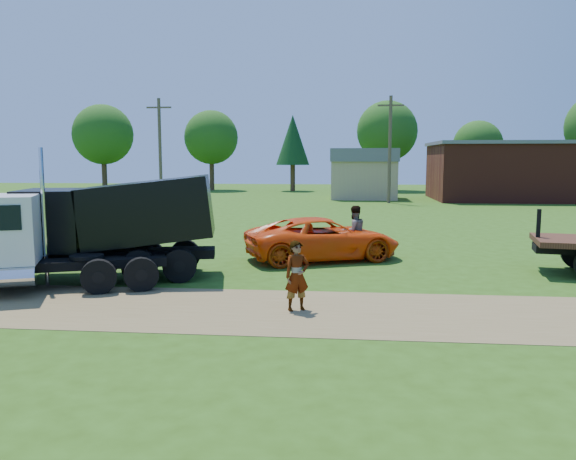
# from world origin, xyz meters

# --- Properties ---
(ground) EXTENTS (140.00, 140.00, 0.00)m
(ground) POSITION_xyz_m (0.00, 0.00, 0.00)
(ground) COLOR #2C4C10
(ground) RESTS_ON ground
(dirt_track) EXTENTS (120.00, 4.20, 0.01)m
(dirt_track) POSITION_xyz_m (0.00, 0.00, 0.01)
(dirt_track) COLOR brown
(dirt_track) RESTS_ON ground
(white_semi_tractor) EXTENTS (6.84, 4.40, 4.09)m
(white_semi_tractor) POSITION_xyz_m (-7.27, 1.19, 1.40)
(white_semi_tractor) COLOR black
(white_semi_tractor) RESTS_ON ground
(black_dump_truck) EXTENTS (7.66, 3.63, 3.25)m
(black_dump_truck) POSITION_xyz_m (-5.35, 3.41, 1.79)
(black_dump_truck) COLOR black
(black_dump_truck) RESTS_ON ground
(orange_pickup) EXTENTS (6.32, 4.65, 1.60)m
(orange_pickup) POSITION_xyz_m (1.39, 7.24, 0.80)
(orange_pickup) COLOR #F0470B
(orange_pickup) RESTS_ON ground
(spectator_a) EXTENTS (0.76, 0.67, 1.76)m
(spectator_a) POSITION_xyz_m (1.02, 0.07, 0.88)
(spectator_a) COLOR #999999
(spectator_a) RESTS_ON ground
(spectator_b) EXTENTS (1.22, 1.13, 2.00)m
(spectator_b) POSITION_xyz_m (2.56, 7.75, 1.00)
(spectator_b) COLOR #999999
(spectator_b) RESTS_ON ground
(brick_building) EXTENTS (15.40, 10.40, 5.30)m
(brick_building) POSITION_xyz_m (18.00, 40.00, 2.66)
(brick_building) COLOR maroon
(brick_building) RESTS_ON ground
(tan_shed) EXTENTS (6.20, 5.40, 4.70)m
(tan_shed) POSITION_xyz_m (4.00, 40.00, 2.42)
(tan_shed) COLOR tan
(tan_shed) RESTS_ON ground
(utility_poles) EXTENTS (42.20, 0.28, 9.00)m
(utility_poles) POSITION_xyz_m (6.00, 35.00, 4.71)
(utility_poles) COLOR #4A3D2A
(utility_poles) RESTS_ON ground
(tree_row) EXTENTS (59.20, 15.03, 10.64)m
(tree_row) POSITION_xyz_m (3.49, 50.23, 6.50)
(tree_row) COLOR #3A2718
(tree_row) RESTS_ON ground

